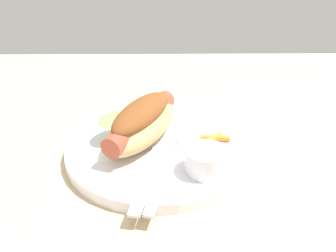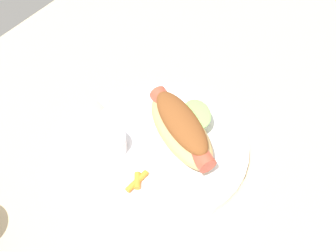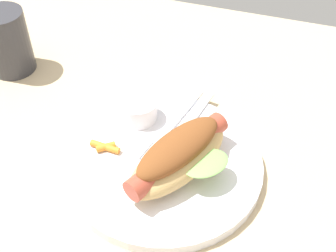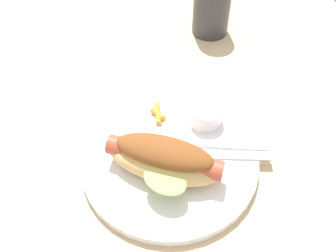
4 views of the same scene
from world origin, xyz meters
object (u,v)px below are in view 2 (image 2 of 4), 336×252
plate (167,148)px  carrot_garnish (137,181)px  sauce_ramekin (109,144)px  hot_dog (181,128)px  knife (132,116)px  fork (128,126)px

plate → carrot_garnish: bearing=-175.8°
sauce_ramekin → hot_dog: bearing=-42.7°
plate → sauce_ramekin: sauce_ramekin is taller
plate → knife: knife is taller
sauce_ramekin → fork: sauce_ramekin is taller
carrot_garnish → plate: bearing=4.2°
sauce_ramekin → knife: (7.11, 1.52, -1.35)cm
knife → fork: bearing=-57.5°
sauce_ramekin → knife: sauce_ramekin is taller
hot_dog → carrot_garnish: hot_dog is taller
plate → knife: bearing=81.8°
plate → knife: size_ratio=1.91×
knife → carrot_garnish: 12.66cm
hot_dog → carrot_garnish: 10.66cm
plate → fork: (-0.88, 7.24, 1.00)cm
sauce_ramekin → plate: bearing=-47.7°
sauce_ramekin → carrot_garnish: (-2.11, -7.15, -1.07)cm
hot_dog → fork: hot_dog is taller
hot_dog → knife: hot_dog is taller
fork → plate: bearing=19.8°
hot_dog → sauce_ramekin: bearing=-107.3°
plate → knife: (1.16, 8.07, 0.98)cm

